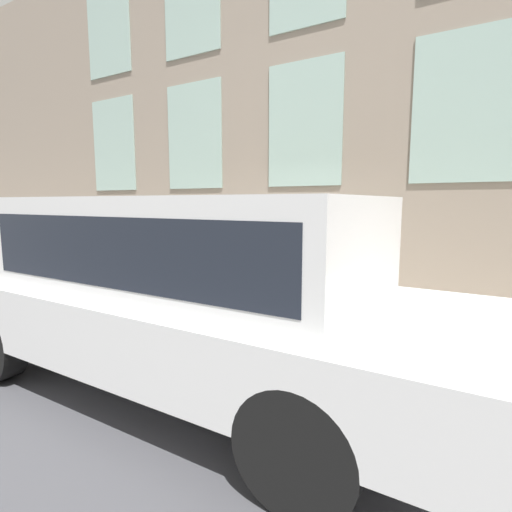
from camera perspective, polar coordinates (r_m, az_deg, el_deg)
name	(u,v)px	position (r m, az deg, el deg)	size (l,w,h in m)	color
ground_plane	(223,334)	(5.45, -4.67, -10.99)	(80.00, 80.00, 0.00)	#47474C
sidewalk	(269,307)	(6.43, 1.89, -7.31)	(2.48, 60.00, 0.16)	#A8A093
building_facade	(309,94)	(7.68, 7.53, 22.00)	(0.33, 40.00, 7.28)	gray
fire_hydrant	(271,290)	(5.34, 2.21, -4.85)	(0.32, 0.44, 0.83)	gold
person	(243,258)	(6.17, -1.91, -0.30)	(0.29, 0.19, 1.20)	#998466
parked_truck_white_near	(187,279)	(3.77, -9.78, -3.28)	(2.02, 5.31, 1.79)	black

